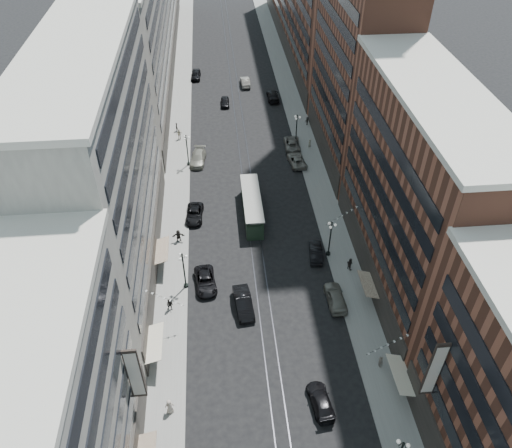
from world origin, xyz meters
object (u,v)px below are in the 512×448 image
object	(u,v)px
pedestrian_1	(170,406)
car_11	(292,143)
car_extra_0	(297,160)
car_5	(243,303)
car_14	(245,82)
lamppost_se_mid	(296,128)
car_6	(321,401)
pedestrian_8	(309,144)
pedestrian_7	(350,264)
lamppost_se_far	(330,237)
streetcar	(252,207)
lamppost_sw_far	(184,269)
pedestrian_4	(381,362)
car_9	(196,75)
pedestrian_6	(179,134)
lamppost_sw_mid	(187,149)
pedestrian_2	(170,305)
car_4	(336,297)
car_8	(198,158)
car_12	(273,96)
car_2	(206,281)
pedestrian_9	(307,121)
pedestrian_5	(178,236)
car_7	(194,214)
car_13	(225,102)
pedestrian_extra_0	(177,127)
car_10	(316,252)

from	to	relation	value
pedestrian_1	car_11	bearing A→B (deg)	-119.06
car_11	car_extra_0	distance (m)	5.19
car_5	car_14	xyz separation A→B (m)	(4.70, 60.33, -0.07)
car_5	car_14	world-z (taller)	car_5
lamppost_se_mid	car_6	distance (m)	49.23
car_5	pedestrian_8	world-z (taller)	pedestrian_8
car_5	pedestrian_7	world-z (taller)	pedestrian_7
lamppost_se_far	car_extra_0	xyz separation A→B (m)	(-0.80, 21.89, -2.37)
pedestrian_7	pedestrian_8	world-z (taller)	pedestrian_7
streetcar	lamppost_sw_far	bearing A→B (deg)	-124.66
car_5	pedestrian_4	xyz separation A→B (m)	(13.60, -9.29, 0.05)
car_9	pedestrian_6	world-z (taller)	pedestrian_6
lamppost_sw_mid	car_11	bearing A→B (deg)	13.08
lamppost_se_far	pedestrian_2	size ratio (longest dim) A/B	3.27
lamppost_sw_far	pedestrian_1	distance (m)	16.52
car_4	car_extra_0	world-z (taller)	car_4
streetcar	pedestrian_8	distance (m)	20.40
lamppost_sw_far	pedestrian_8	distance (m)	36.63
car_4	car_6	distance (m)	13.57
pedestrian_7	car_8	bearing A→B (deg)	-2.20
car_5	car_12	bearing A→B (deg)	73.69
car_2	car_11	xyz separation A→B (m)	(15.20, 30.99, 0.03)
car_9	car_14	world-z (taller)	car_9
pedestrian_9	lamppost_se_mid	bearing A→B (deg)	-126.86
pedestrian_1	pedestrian_9	world-z (taller)	pedestrian_1
lamppost_se_far	car_8	size ratio (longest dim) A/B	1.00
pedestrian_5	pedestrian_7	world-z (taller)	pedestrian_5
car_4	lamppost_sw_mid	bearing A→B (deg)	-61.44
pedestrian_7	car_12	bearing A→B (deg)	-32.77
car_7	car_12	distance (m)	39.29
car_2	car_8	world-z (taller)	car_8
car_14	car_12	bearing A→B (deg)	123.44
car_2	car_11	distance (m)	34.52
car_7	car_13	distance (m)	34.99
pedestrian_extra_0	car_5	bearing A→B (deg)	-4.40
lamppost_sw_far	pedestrian_1	xyz separation A→B (m)	(-1.23, -16.35, -2.03)
car_2	pedestrian_4	world-z (taller)	pedestrian_4
car_6	pedestrian_6	size ratio (longest dim) A/B	2.49
pedestrian_8	pedestrian_9	size ratio (longest dim) A/B	1.11
pedestrian_1	lamppost_se_mid	bearing A→B (deg)	-119.51
car_14	pedestrian_1	bearing A→B (deg)	77.75
car_14	lamppost_se_mid	bearing A→B (deg)	103.52
car_13	car_extra_0	xyz separation A→B (m)	(10.76, -21.95, 0.04)
car_8	car_13	world-z (taller)	car_8
pedestrian_2	streetcar	bearing A→B (deg)	74.54
car_9	car_7	bearing A→B (deg)	-86.37
pedestrian_4	car_10	distance (m)	17.58
car_9	pedestrian_9	xyz separation A→B (m)	(20.37, -22.65, 0.11)
car_6	pedestrian_6	xyz separation A→B (m)	(-15.03, 52.28, 0.42)
car_6	pedestrian_4	world-z (taller)	pedestrian_4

